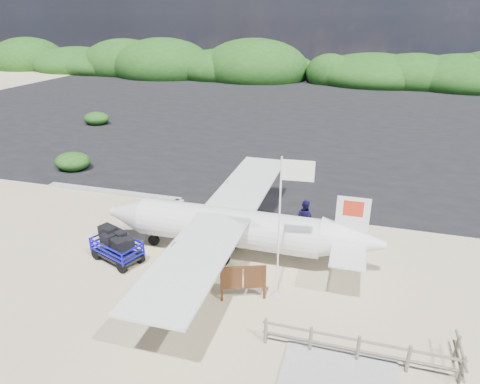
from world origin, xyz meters
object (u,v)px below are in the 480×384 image
(baggage_cart, at_px, (119,261))
(aircraft_small, at_px, (232,100))
(signboard, at_px, (243,299))
(crew_b, at_px, (305,217))
(crew_c, at_px, (230,213))
(flagpole, at_px, (276,295))
(crew_a, at_px, (198,227))

(baggage_cart, xyz_separation_m, aircraft_small, (-6.37, 37.85, 0.00))
(signboard, bearing_deg, aircraft_small, 86.37)
(signboard, height_order, crew_b, crew_b)
(crew_c, bearing_deg, flagpole, 101.15)
(crew_c, height_order, aircraft_small, crew_c)
(crew_b, bearing_deg, crew_c, 28.42)
(crew_a, height_order, aircraft_small, crew_a)
(flagpole, height_order, aircraft_small, flagpole)
(baggage_cart, bearing_deg, crew_b, 53.88)
(baggage_cart, relative_size, signboard, 1.33)
(signboard, xyz_separation_m, crew_c, (-2.35, 5.79, 0.75))
(flagpole, height_order, crew_b, flagpole)
(signboard, bearing_deg, flagpole, 7.59)
(crew_b, relative_size, aircraft_small, 0.28)
(crew_a, bearing_deg, baggage_cart, 59.84)
(signboard, distance_m, crew_c, 6.29)
(crew_c, distance_m, aircraft_small, 34.72)
(signboard, xyz_separation_m, aircraft_small, (-12.53, 38.98, 0.00))
(baggage_cart, xyz_separation_m, flagpole, (7.34, -0.47, 0.00))
(baggage_cart, relative_size, aircraft_small, 0.38)
(crew_c, bearing_deg, crew_a, 40.46)
(flagpole, bearing_deg, baggage_cart, 176.37)
(baggage_cart, relative_size, crew_c, 1.66)
(crew_a, bearing_deg, flagpole, 161.53)
(flagpole, xyz_separation_m, crew_c, (-3.53, 5.13, 0.75))
(baggage_cart, distance_m, crew_b, 9.11)
(crew_b, bearing_deg, signboard, 101.00)
(signboard, relative_size, crew_a, 1.19)
(flagpole, distance_m, aircraft_small, 40.70)
(flagpole, distance_m, crew_a, 5.55)
(baggage_cart, height_order, crew_a, crew_a)
(signboard, relative_size, crew_b, 1.02)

